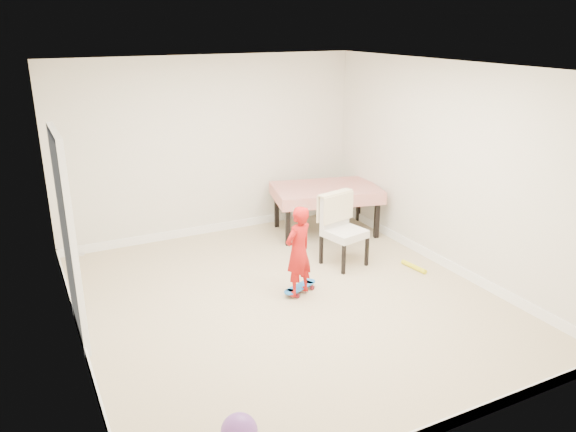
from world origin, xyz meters
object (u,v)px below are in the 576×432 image
skateboard (300,289)px  dining_table (326,210)px  dining_chair (345,231)px  child (298,254)px  balloon (239,432)px

skateboard → dining_table: bearing=28.6°
dining_chair → child: 1.09m
dining_chair → child: child is taller
child → balloon: bearing=31.2°
dining_chair → skateboard: 1.08m
dining_chair → balloon: dining_chair is taller
dining_table → skateboard: dining_table is taller
balloon → skateboard: bearing=52.1°
dining_table → dining_chair: (-0.39, -1.15, 0.12)m
skateboard → balloon: 2.61m
skateboard → balloon: balloon is taller
skateboard → child: child is taller
skateboard → child: size_ratio=0.47×
child → balloon: size_ratio=3.80×
dining_chair → balloon: bearing=-147.2°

